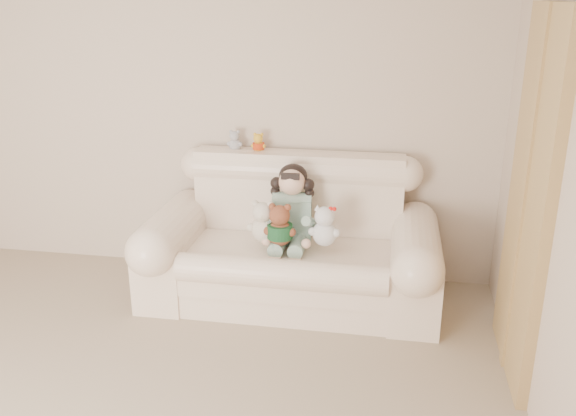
{
  "coord_description": "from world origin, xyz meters",
  "views": [
    {
      "loc": [
        1.45,
        -2.01,
        2.13
      ],
      "look_at": [
        0.77,
        1.9,
        0.75
      ],
      "focal_mm": 38.22,
      "sensor_mm": 36.0,
      "label": 1
    }
  ],
  "objects_px": {
    "sofa": "(290,235)",
    "white_cat": "(325,222)",
    "cream_teddy": "(263,218)",
    "brown_teddy": "(280,221)",
    "seated_child": "(292,204)"
  },
  "relations": [
    {
      "from": "sofa",
      "to": "brown_teddy",
      "type": "xyz_separation_m",
      "value": [
        -0.05,
        -0.16,
        0.16
      ]
    },
    {
      "from": "sofa",
      "to": "cream_teddy",
      "type": "xyz_separation_m",
      "value": [
        -0.17,
        -0.12,
        0.16
      ]
    },
    {
      "from": "seated_child",
      "to": "brown_teddy",
      "type": "distance_m",
      "value": 0.25
    },
    {
      "from": "brown_teddy",
      "to": "cream_teddy",
      "type": "height_order",
      "value": "same"
    },
    {
      "from": "brown_teddy",
      "to": "cream_teddy",
      "type": "distance_m",
      "value": 0.13
    },
    {
      "from": "sofa",
      "to": "seated_child",
      "type": "bearing_deg",
      "value": 91.74
    },
    {
      "from": "sofa",
      "to": "brown_teddy",
      "type": "distance_m",
      "value": 0.23
    },
    {
      "from": "cream_teddy",
      "to": "white_cat",
      "type": "bearing_deg",
      "value": 24.02
    },
    {
      "from": "sofa",
      "to": "white_cat",
      "type": "height_order",
      "value": "sofa"
    },
    {
      "from": "seated_child",
      "to": "cream_teddy",
      "type": "bearing_deg",
      "value": -136.32
    },
    {
      "from": "sofa",
      "to": "white_cat",
      "type": "xyz_separation_m",
      "value": [
        0.26,
        -0.11,
        0.16
      ]
    },
    {
      "from": "sofa",
      "to": "cream_teddy",
      "type": "distance_m",
      "value": 0.26
    },
    {
      "from": "white_cat",
      "to": "sofa",
      "type": "bearing_deg",
      "value": 165.36
    },
    {
      "from": "white_cat",
      "to": "cream_teddy",
      "type": "xyz_separation_m",
      "value": [
        -0.43,
        -0.01,
        0.0
      ]
    },
    {
      "from": "seated_child",
      "to": "white_cat",
      "type": "distance_m",
      "value": 0.33
    }
  ]
}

